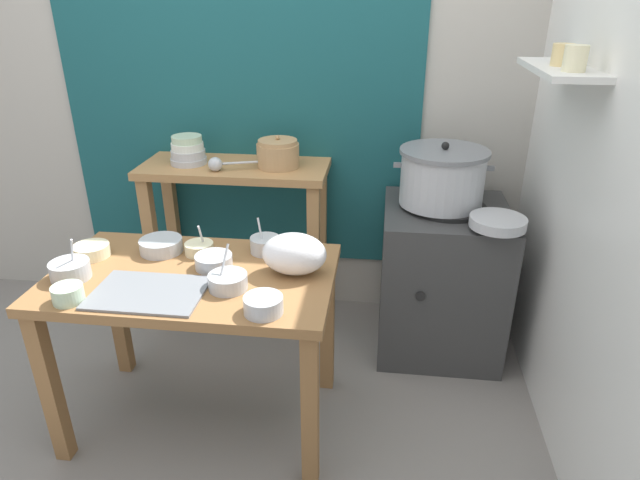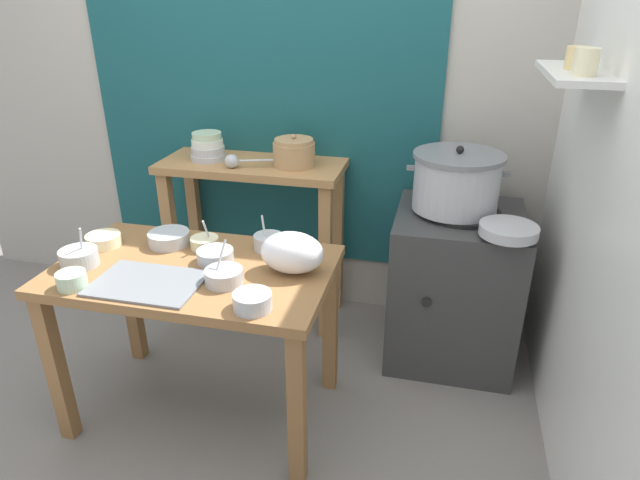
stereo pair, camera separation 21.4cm
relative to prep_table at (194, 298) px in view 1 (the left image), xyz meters
name	(u,v)px [view 1 (the left image)]	position (x,y,z in m)	size (l,w,h in m)	color
ground_plane	(229,418)	(0.10, 0.00, -0.61)	(9.00, 9.00, 0.00)	gray
wall_back	(285,77)	(0.18, 1.10, 0.69)	(4.40, 0.12, 2.60)	#B2ADA3
wall_right	(613,123)	(1.50, 0.20, 0.69)	(0.30, 3.20, 2.60)	white
prep_table	(194,298)	(0.00, 0.00, 0.00)	(1.10, 0.66, 0.72)	olive
back_shelf_table	(237,205)	(-0.04, 0.83, 0.07)	(0.96, 0.40, 0.90)	#B27F4C
stove_block	(441,278)	(1.03, 0.70, -0.23)	(0.60, 0.61, 0.78)	#383838
steamer_pot	(442,177)	(0.99, 0.72, 0.31)	(0.46, 0.41, 0.30)	#B7BABF
clay_pot	(278,154)	(0.19, 0.83, 0.36)	(0.21, 0.21, 0.16)	tan
bowl_stack_enamel	(188,151)	(-0.28, 0.83, 0.36)	(0.18, 0.18, 0.14)	#B7BABF
ladle	(217,164)	(-0.10, 0.72, 0.33)	(0.25, 0.11, 0.07)	#B7BABF
serving_tray	(148,293)	(-0.10, -0.17, 0.12)	(0.40, 0.28, 0.01)	slate
plastic_bag	(294,254)	(0.40, 0.05, 0.19)	(0.25, 0.17, 0.16)	white
wide_pan	(498,222)	(1.22, 0.46, 0.19)	(0.24, 0.24, 0.04)	#B7BABF
prep_bowl_0	(68,293)	(-0.36, -0.26, 0.14)	(0.11, 0.11, 0.06)	#B7D1AD
prep_bowl_1	(91,250)	(-0.45, 0.09, 0.14)	(0.14, 0.14, 0.05)	beige
prep_bowl_2	(161,245)	(-0.19, 0.17, 0.14)	(0.18, 0.18, 0.06)	#B7BABF
prep_bowl_3	(265,244)	(0.24, 0.22, 0.15)	(0.13, 0.13, 0.15)	#B7BABF
prep_bowl_4	(214,261)	(0.07, 0.06, 0.14)	(0.15, 0.15, 0.05)	#B7BABF
prep_bowl_5	(70,269)	(-0.44, -0.09, 0.15)	(0.15, 0.15, 0.17)	#B7BABF
prep_bowl_6	(263,304)	(0.34, -0.24, 0.14)	(0.14, 0.14, 0.06)	#B7BABF
prep_bowl_7	(228,281)	(0.17, -0.10, 0.14)	(0.14, 0.14, 0.16)	#B7BABF
prep_bowl_8	(199,248)	(-0.02, 0.17, 0.14)	(0.12, 0.12, 0.14)	beige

